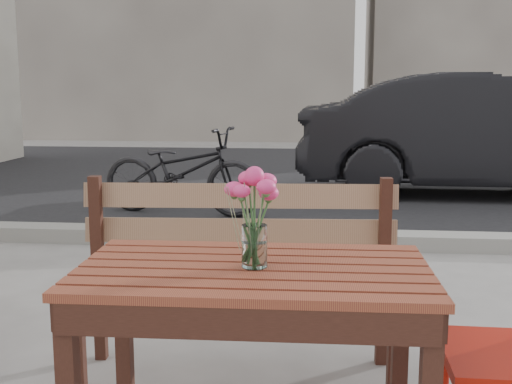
{
  "coord_description": "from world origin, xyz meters",
  "views": [
    {
      "loc": [
        0.26,
        -1.97,
        1.26
      ],
      "look_at": [
        0.06,
        0.04,
        0.92
      ],
      "focal_mm": 45.0,
      "sensor_mm": 36.0,
      "label": 1
    }
  ],
  "objects_px": {
    "main_vase": "(254,205)",
    "parked_car": "(482,135)",
    "main_table": "(253,301)",
    "bicycle": "(182,171)"
  },
  "relations": [
    {
      "from": "main_table",
      "to": "parked_car",
      "type": "xyz_separation_m",
      "value": [
        2.09,
        5.69,
        0.12
      ]
    },
    {
      "from": "main_table",
      "to": "main_vase",
      "type": "relative_size",
      "value": 3.54
    },
    {
      "from": "main_vase",
      "to": "parked_car",
      "type": "distance_m",
      "value": 6.07
    },
    {
      "from": "main_vase",
      "to": "main_table",
      "type": "bearing_deg",
      "value": 127.63
    },
    {
      "from": "main_table",
      "to": "bicycle",
      "type": "distance_m",
      "value": 4.34
    },
    {
      "from": "main_table",
      "to": "parked_car",
      "type": "height_order",
      "value": "parked_car"
    },
    {
      "from": "main_table",
      "to": "bicycle",
      "type": "bearing_deg",
      "value": 104.19
    },
    {
      "from": "main_vase",
      "to": "parked_car",
      "type": "height_order",
      "value": "parked_car"
    },
    {
      "from": "bicycle",
      "to": "main_table",
      "type": "bearing_deg",
      "value": -153.68
    },
    {
      "from": "main_vase",
      "to": "parked_car",
      "type": "relative_size",
      "value": 0.08
    }
  ]
}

